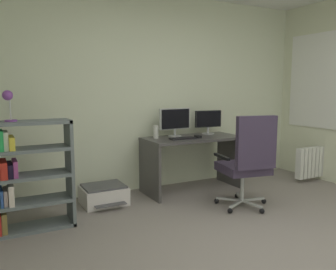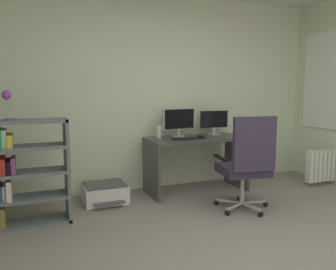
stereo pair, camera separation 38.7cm
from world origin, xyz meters
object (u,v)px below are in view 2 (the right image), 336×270
(monitor_main, at_px, (179,120))
(radiator, at_px, (329,165))
(desktop_speaker, at_px, (159,132))
(computer_mouse, at_px, (201,137))
(bookshelf, at_px, (9,174))
(keyboard, at_px, (185,139))
(office_chair, at_px, (247,162))
(monitor_secondary, at_px, (214,121))
(desk, at_px, (196,152))
(printer, at_px, (105,193))
(desk_lamp, at_px, (7,100))

(monitor_main, xyz_separation_m, radiator, (2.11, -0.59, -0.67))
(desktop_speaker, bearing_deg, computer_mouse, -24.23)
(computer_mouse, bearing_deg, bookshelf, -172.86)
(radiator, bearing_deg, computer_mouse, 170.57)
(keyboard, relative_size, office_chair, 0.31)
(monitor_main, relative_size, keyboard, 1.41)
(keyboard, xyz_separation_m, desktop_speaker, (-0.28, 0.22, 0.07))
(monitor_secondary, distance_m, office_chair, 1.18)
(monitor_secondary, distance_m, desktop_speaker, 0.86)
(desk, relative_size, computer_mouse, 13.18)
(printer, xyz_separation_m, radiator, (3.17, -0.44, 0.17))
(desk, xyz_separation_m, keyboard, (-0.22, -0.11, 0.21))
(computer_mouse, bearing_deg, desktop_speaker, 156.00)
(monitor_main, relative_size, monitor_secondary, 1.17)
(computer_mouse, distance_m, bookshelf, 2.31)
(computer_mouse, xyz_separation_m, desk_lamp, (-2.26, -0.28, 0.52))
(monitor_secondary, bearing_deg, bookshelf, -168.16)
(monitor_main, distance_m, bookshelf, 2.20)
(monitor_secondary, relative_size, computer_mouse, 4.07)
(desk, distance_m, computer_mouse, 0.25)
(desk, xyz_separation_m, desktop_speaker, (-0.50, 0.12, 0.29))
(monitor_main, relative_size, office_chair, 0.44)
(office_chair, height_order, printer, office_chair)
(keyboard, relative_size, desk_lamp, 1.17)
(desktop_speaker, distance_m, printer, 1.03)
(desk, height_order, computer_mouse, computer_mouse)
(monitor_main, height_order, printer, monitor_main)
(desktop_speaker, relative_size, desk_lamp, 0.59)
(keyboard, bearing_deg, radiator, -6.61)
(desk, distance_m, printer, 1.31)
(desktop_speaker, height_order, printer, desktop_speaker)
(monitor_main, relative_size, desk_lamp, 1.65)
(monitor_main, height_order, bookshelf, monitor_main)
(printer, bearing_deg, monitor_secondary, 5.51)
(office_chair, relative_size, desk_lamp, 3.76)
(desk, bearing_deg, desktop_speaker, 166.96)
(desk, bearing_deg, monitor_secondary, 24.46)
(desktop_speaker, bearing_deg, desk, -13.04)
(monitor_secondary, bearing_deg, office_chair, -100.81)
(desk, relative_size, printer, 2.56)
(keyboard, height_order, bookshelf, bookshelf)
(desk_lamp, bearing_deg, computer_mouse, 6.96)
(office_chair, relative_size, radiator, 1.41)
(monitor_secondary, relative_size, radiator, 0.53)
(office_chair, bearing_deg, keyboard, 113.79)
(desk, xyz_separation_m, bookshelf, (-2.27, -0.39, 0.01))
(keyboard, xyz_separation_m, bookshelf, (-2.05, -0.28, -0.20))
(desktop_speaker, height_order, radiator, desktop_speaker)
(desk_lamp, bearing_deg, printer, 21.46)
(printer, bearing_deg, desk, -0.38)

